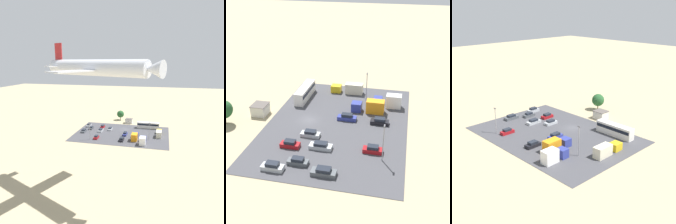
# 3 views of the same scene
# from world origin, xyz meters

# --- Properties ---
(ground_plane) EXTENTS (400.00, 400.00, 0.00)m
(ground_plane) POSITION_xyz_m (0.00, 0.00, 0.00)
(ground_plane) COLOR tan
(parking_lot_surface) EXTENTS (46.16, 32.53, 0.08)m
(parking_lot_surface) POSITION_xyz_m (0.00, 7.13, 0.04)
(parking_lot_surface) COLOR #424247
(parking_lot_surface) RESTS_ON ground
(shed_building) EXTENTS (4.17, 3.78, 2.69)m
(shed_building) POSITION_xyz_m (-0.55, -12.82, 1.35)
(shed_building) COLOR silver
(shed_building) RESTS_ON ground
(bus) EXTENTS (11.73, 2.52, 3.37)m
(bus) POSITION_xyz_m (-12.27, -4.90, 1.89)
(bus) COLOR silver
(bus) RESTS_ON ground
(parked_car_0) EXTENTS (1.80, 4.05, 1.56)m
(parked_car_0) POSITION_xyz_m (12.02, -0.30, 0.73)
(parked_car_0) COLOR maroon
(parked_car_0) RESTS_ON ground
(parked_car_1) EXTENTS (1.92, 4.76, 1.46)m
(parked_car_1) POSITION_xyz_m (11.24, 6.08, 0.69)
(parked_car_1) COLOR #ADB2B7
(parked_car_1) RESTS_ON ground
(parked_car_2) EXTENTS (1.71, 4.06, 1.43)m
(parked_car_2) POSITION_xyz_m (17.31, 3.24, 0.68)
(parked_car_2) COLOR #4C5156
(parked_car_2) RESTS_ON ground
(parked_car_3) EXTENTS (1.82, 4.26, 1.43)m
(parked_car_3) POSITION_xyz_m (7.03, 2.57, 0.68)
(parked_car_3) COLOR #ADB2B7
(parked_car_3) RESTS_ON ground
(parked_car_4) EXTENTS (1.75, 4.57, 1.66)m
(parked_car_4) POSITION_xyz_m (-2.11, 8.97, 0.77)
(parked_car_4) COLOR navy
(parked_car_4) RESTS_ON ground
(parked_car_5) EXTENTS (1.91, 4.30, 1.55)m
(parked_car_5) POSITION_xyz_m (-1.87, 16.87, 0.73)
(parked_car_5) COLOR black
(parked_car_5) RESTS_ON ground
(parked_car_6) EXTENTS (1.97, 4.67, 1.51)m
(parked_car_6) POSITION_xyz_m (19.40, 8.90, 0.71)
(parked_car_6) COLOR #4C5156
(parked_car_6) RESTS_ON ground
(parked_car_7) EXTENTS (1.78, 4.25, 1.61)m
(parked_car_7) POSITION_xyz_m (20.01, -0.78, 0.75)
(parked_car_7) COLOR #ADB2B7
(parked_car_7) RESTS_ON ground
(parked_car_8) EXTENTS (1.74, 4.03, 1.55)m
(parked_car_8) POSITION_xyz_m (10.24, 16.73, 0.73)
(parked_car_8) COLOR maroon
(parked_car_8) RESTS_ON ground
(parked_truck_0) EXTENTS (2.58, 8.23, 3.26)m
(parked_truck_0) POSITION_xyz_m (-7.53, 13.80, 1.57)
(parked_truck_0) COLOR navy
(parked_truck_0) RESTS_ON ground
(parked_truck_1) EXTENTS (2.55, 7.13, 3.42)m
(parked_truck_1) POSITION_xyz_m (-11.66, 18.31, 1.65)
(parked_truck_1) COLOR navy
(parked_truck_1) RESTS_ON ground
(parked_truck_2) EXTENTS (2.45, 9.08, 2.93)m
(parked_truck_2) POSITION_xyz_m (-18.30, 6.37, 1.42)
(parked_truck_2) COLOR gold
(parked_truck_2) RESTS_ON ground
(tree_near_shed) EXTENTS (4.34, 4.34, 5.87)m
(tree_near_shed) POSITION_xyz_m (5.77, -18.85, 3.69)
(tree_near_shed) COLOR brown
(tree_near_shed) RESTS_ON ground
(light_pole_lot_centre) EXTENTS (0.90, 0.28, 7.83)m
(light_pole_lot_centre) POSITION_xyz_m (12.62, 18.85, 4.42)
(light_pole_lot_centre) COLOR gray
(light_pole_lot_centre) RESTS_ON ground
(light_pole_lot_edge) EXTENTS (0.90, 0.28, 8.02)m
(light_pole_lot_edge) POSITION_xyz_m (-13.94, 11.96, 4.52)
(light_pole_lot_edge) COLOR gray
(light_pole_lot_edge) RESTS_ON ground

